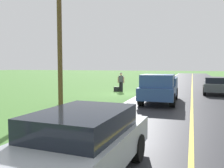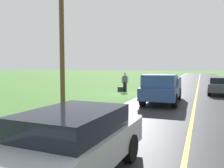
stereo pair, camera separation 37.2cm
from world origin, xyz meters
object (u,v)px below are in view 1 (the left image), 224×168
object	(u,v)px
sedan_near_oncoming	(216,85)
utility_pole_roadside	(60,31)
suitcase_carried	(116,89)
sedan_ahead_same_lane	(80,143)
hitchhiker_walking	(121,81)
pickup_truck_passing	(159,88)

from	to	relation	value
sedan_near_oncoming	utility_pole_roadside	distance (m)	13.38
suitcase_carried	sedan_ahead_same_lane	size ratio (longest dim) A/B	0.10
suitcase_carried	utility_pole_roadside	distance (m)	9.09
sedan_near_oncoming	hitchhiker_walking	bearing A→B (deg)	5.51
hitchhiker_walking	utility_pole_roadside	world-z (taller)	utility_pole_roadside
hitchhiker_walking	suitcase_carried	world-z (taller)	hitchhiker_walking
hitchhiker_walking	sedan_near_oncoming	xyz separation A→B (m)	(-7.95, -0.77, -0.23)
pickup_truck_passing	utility_pole_roadside	distance (m)	7.00
pickup_truck_passing	sedan_near_oncoming	size ratio (longest dim) A/B	1.22
pickup_truck_passing	utility_pole_roadside	bearing A→B (deg)	25.89
pickup_truck_passing	sedan_near_oncoming	bearing A→B (deg)	-121.33
hitchhiker_walking	pickup_truck_passing	bearing A→B (deg)	127.21
hitchhiker_walking	sedan_ahead_same_lane	size ratio (longest dim) A/B	0.39
sedan_ahead_same_lane	sedan_near_oncoming	size ratio (longest dim) A/B	1.00
suitcase_carried	sedan_near_oncoming	world-z (taller)	sedan_near_oncoming
pickup_truck_passing	sedan_ahead_same_lane	world-z (taller)	pickup_truck_passing
pickup_truck_passing	utility_pole_roadside	size ratio (longest dim) A/B	0.62
sedan_ahead_same_lane	utility_pole_roadside	world-z (taller)	utility_pole_roadside
sedan_near_oncoming	suitcase_carried	bearing A→B (deg)	5.98
hitchhiker_walking	suitcase_carried	xyz separation A→B (m)	(0.41, 0.11, -0.76)
utility_pole_roadside	sedan_ahead_same_lane	bearing A→B (deg)	123.45
sedan_near_oncoming	utility_pole_roadside	xyz separation A→B (m)	(9.30, 8.91, 3.61)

